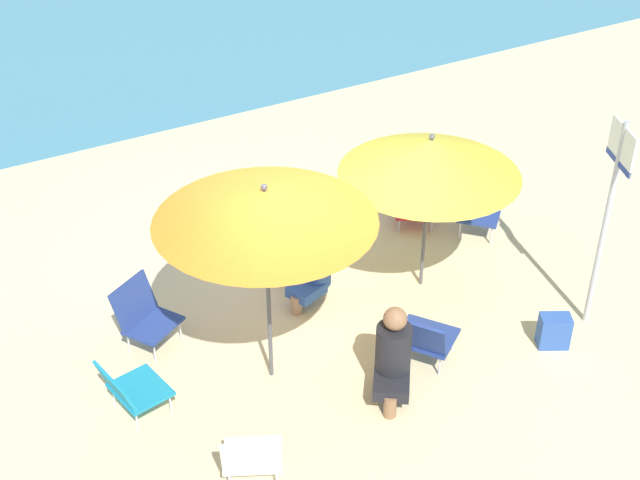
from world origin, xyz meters
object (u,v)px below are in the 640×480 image
beach_chair_e (423,337)px  beach_bag (554,331)px  umbrella_orange (265,206)px  beach_chair_b (414,200)px  person_b (315,266)px  beach_chair_d (144,314)px  person_c (301,237)px  person_a (393,354)px  warning_sign (611,196)px  beach_chair_c (130,389)px  beach_chair_f (252,456)px  umbrella_yellow (430,157)px  beach_chair_a (481,207)px

beach_chair_e → beach_bag: (1.30, -0.44, -0.15)m
umbrella_orange → beach_bag: (2.65, -1.03, -1.72)m
beach_chair_b → person_b: bearing=-36.8°
beach_chair_d → person_c: (1.99, 0.34, 0.07)m
umbrella_orange → beach_bag: size_ratio=5.92×
person_c → person_a: bearing=35.0°
person_a → person_c: (0.27, 2.20, -0.04)m
umbrella_orange → warning_sign: size_ratio=0.93×
umbrella_orange → warning_sign: 3.38m
person_c → beach_bag: (1.53, -2.44, -0.25)m
beach_chair_c → beach_chair_f: (0.59, -1.27, 0.00)m
beach_chair_c → beach_bag: size_ratio=1.68×
umbrella_orange → beach_chair_e: size_ratio=2.66×
umbrella_yellow → beach_chair_f: bearing=-150.7°
beach_chair_b → person_a: (-1.98, -2.45, 0.20)m
beach_chair_a → beach_bag: beach_chair_a is taller
beach_chair_a → beach_chair_b: size_ratio=0.93×
umbrella_yellow → beach_chair_b: size_ratio=2.56×
person_b → person_c: bearing=-124.3°
umbrella_yellow → beach_chair_c: size_ratio=3.15×
beach_chair_d → warning_sign: (4.10, -1.97, 1.14)m
warning_sign → umbrella_yellow: bearing=152.9°
person_b → beach_chair_c: bearing=-2.1°
beach_chair_f → beach_bag: bearing=-61.6°
beach_chair_e → person_c: (-0.22, 1.99, 0.10)m
umbrella_yellow → person_c: bearing=137.7°
umbrella_orange → beach_chair_f: umbrella_orange is taller
warning_sign → beach_bag: bearing=-143.5°
beach_chair_d → beach_chair_f: bearing=-27.4°
person_c → beach_chair_c: bearing=-21.0°
beach_chair_b → person_b: 2.06m
beach_chair_c → person_a: person_a is taller
beach_chair_d → beach_chair_e: bearing=23.0°
beach_chair_f → person_b: size_ratio=0.73×
umbrella_yellow → umbrella_orange: bearing=-167.0°
beach_chair_a → warning_sign: warning_sign is taller
beach_chair_f → beach_chair_a: bearing=-35.4°
beach_chair_a → beach_bag: 2.21m
beach_chair_c → umbrella_orange: bearing=-16.5°
beach_chair_d → person_c: person_c is taller
person_a → person_b: bearing=-147.4°
umbrella_yellow → person_b: (-1.17, 0.33, -1.14)m
person_a → warning_sign: (2.38, -0.11, 1.04)m
umbrella_orange → beach_chair_d: size_ratio=3.02×
beach_chair_a → beach_chair_d: beach_chair_d is taller
beach_chair_b → person_a: 3.15m
beach_chair_b → beach_chair_f: size_ratio=1.10×
person_c → beach_chair_f: bearing=5.4°
person_a → beach_bag: 1.84m
beach_chair_a → person_a: 3.14m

